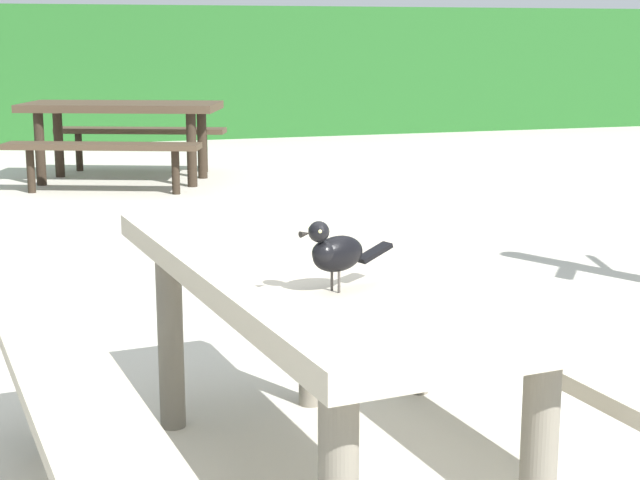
# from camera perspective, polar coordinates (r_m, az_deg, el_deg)

# --- Properties ---
(hedge_wall) EXTENTS (28.00, 1.42, 1.73)m
(hedge_wall) POSITION_cam_1_polar(r_m,az_deg,el_deg) (13.45, -13.14, 9.49)
(hedge_wall) COLOR #235B23
(hedge_wall) RESTS_ON ground
(picnic_table_foreground) EXTENTS (1.86, 1.89, 0.74)m
(picnic_table_foreground) POSITION_cam_1_polar(r_m,az_deg,el_deg) (2.85, 0.05, -4.64)
(picnic_table_foreground) COLOR #B2A893
(picnic_table_foreground) RESTS_ON ground
(bird_grackle) EXTENTS (0.28, 0.14, 0.18)m
(bird_grackle) POSITION_cam_1_polar(r_m,az_deg,el_deg) (2.40, 0.86, -0.67)
(bird_grackle) COLOR black
(bird_grackle) RESTS_ON picnic_table_foreground
(picnic_table_mid_right) EXTENTS (2.19, 2.17, 0.74)m
(picnic_table_mid_right) POSITION_cam_1_polar(r_m,az_deg,el_deg) (9.36, -11.49, 6.73)
(picnic_table_mid_right) COLOR #473828
(picnic_table_mid_right) RESTS_ON ground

